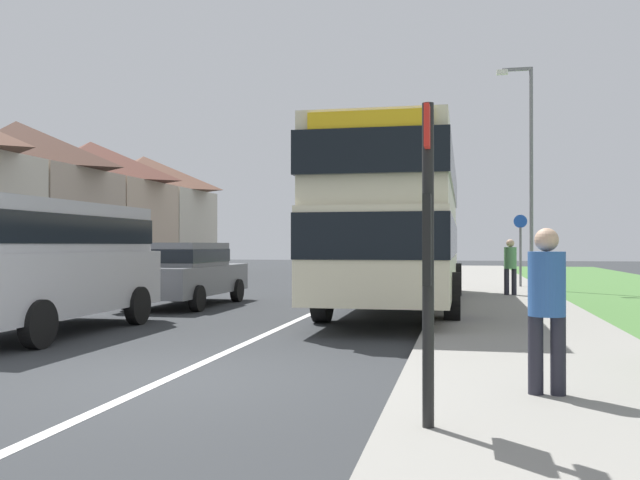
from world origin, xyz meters
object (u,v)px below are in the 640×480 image
object	(u,v)px
double_decker_bus	(400,218)
street_lamp_mid	(528,162)
parked_van_silver	(44,256)
bus_stop_sign	(428,241)
pedestrian_at_stop	(547,303)
parked_car_grey	(185,271)
pedestrian_walking_away	(510,264)
cycle_route_sign	(520,247)

from	to	relation	value
double_decker_bus	street_lamp_mid	distance (m)	7.95
parked_van_silver	bus_stop_sign	xyz separation A→B (m)	(6.74, -5.19, 0.22)
parked_van_silver	pedestrian_at_stop	distance (m)	8.66
parked_car_grey	parked_van_silver	bearing A→B (deg)	-92.67
double_decker_bus	pedestrian_walking_away	size ratio (longest dim) A/B	6.51
double_decker_bus	parked_car_grey	bearing A→B (deg)	-178.23
cycle_route_sign	street_lamp_mid	distance (m)	2.88
pedestrian_at_stop	parked_car_grey	bearing A→B (deg)	128.91
parked_van_silver	street_lamp_mid	bearing A→B (deg)	54.15
parked_car_grey	pedestrian_at_stop	xyz separation A→B (m)	(7.51, -9.30, 0.11)
pedestrian_walking_away	bus_stop_sign	bearing A→B (deg)	-96.05
double_decker_bus	pedestrian_at_stop	world-z (taller)	double_decker_bus
cycle_route_sign	street_lamp_mid	xyz separation A→B (m)	(0.16, -0.90, 2.73)
pedestrian_at_stop	cycle_route_sign	size ratio (longest dim) A/B	0.66
parked_van_silver	street_lamp_mid	distance (m)	15.68
pedestrian_at_stop	double_decker_bus	bearing A→B (deg)	103.17
pedestrian_at_stop	pedestrian_walking_away	bearing A→B (deg)	87.76
double_decker_bus	pedestrian_at_stop	distance (m)	9.79
bus_stop_sign	double_decker_bus	bearing A→B (deg)	96.28
cycle_route_sign	street_lamp_mid	size ratio (longest dim) A/B	0.35
double_decker_bus	pedestrian_walking_away	bearing A→B (deg)	53.29
double_decker_bus	parked_van_silver	distance (m)	7.96
street_lamp_mid	cycle_route_sign	bearing A→B (deg)	100.27
parked_van_silver	parked_car_grey	bearing A→B (deg)	87.33
parked_car_grey	pedestrian_walking_away	bearing A→B (deg)	25.48
street_lamp_mid	bus_stop_sign	bearing A→B (deg)	-97.38
parked_van_silver	pedestrian_walking_away	world-z (taller)	parked_van_silver
parked_van_silver	bus_stop_sign	distance (m)	8.51
pedestrian_at_stop	bus_stop_sign	xyz separation A→B (m)	(-1.02, -1.37, 0.56)
pedestrian_at_stop	cycle_route_sign	world-z (taller)	cycle_route_sign
bus_stop_sign	cycle_route_sign	size ratio (longest dim) A/B	1.03
parked_van_silver	pedestrian_walking_away	bearing A→B (deg)	48.34
double_decker_bus	bus_stop_sign	world-z (taller)	double_decker_bus
parked_van_silver	pedestrian_walking_away	xyz separation A→B (m)	(8.28, 9.30, -0.35)
parked_car_grey	cycle_route_sign	distance (m)	11.71
bus_stop_sign	parked_van_silver	bearing A→B (deg)	142.41
double_decker_bus	parked_van_silver	xyz separation A→B (m)	(-5.55, -5.65, -0.82)
double_decker_bus	cycle_route_sign	size ratio (longest dim) A/B	4.31
double_decker_bus	parked_car_grey	xyz separation A→B (m)	(-5.29, -0.16, -1.27)
parked_car_grey	pedestrian_at_stop	distance (m)	11.95
pedestrian_walking_away	bus_stop_sign	distance (m)	14.59
parked_car_grey	bus_stop_sign	distance (m)	12.51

